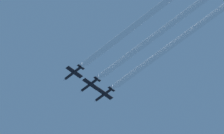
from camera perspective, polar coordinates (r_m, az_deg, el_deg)
jet_far_left at (r=316.44m, az=-2.81°, el=-0.43°), size 7.87×11.45×2.75m
jet_inner_left at (r=320.10m, az=-1.63°, el=-1.29°), size 7.87×11.45×2.75m
jet_center at (r=324.16m, az=-0.61°, el=-2.00°), size 7.87×11.45×2.75m
smoke_trail_far_left at (r=300.25m, az=1.69°, el=3.01°), size 2.40×58.53×2.40m
smoke_trail_inner_left at (r=303.07m, az=3.22°, el=2.33°), size 2.40×63.57×2.40m
smoke_trail_center at (r=308.07m, az=3.99°, el=1.35°), size 2.40×60.01×2.40m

